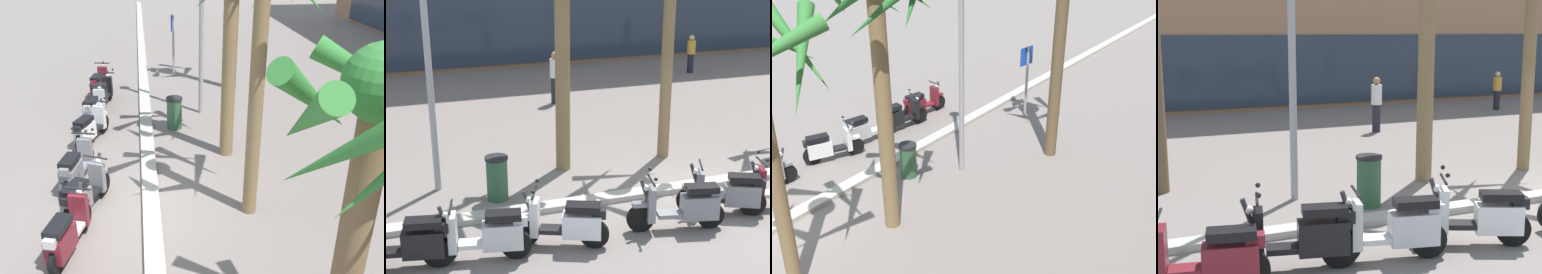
# 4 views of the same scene
# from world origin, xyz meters

# --- Properties ---
(ground_plane) EXTENTS (200.00, 200.00, 0.00)m
(ground_plane) POSITION_xyz_m (0.00, 0.00, 0.00)
(ground_plane) COLOR slate
(curb_strip) EXTENTS (60.00, 0.36, 0.12)m
(curb_strip) POSITION_xyz_m (0.00, 0.52, 0.06)
(curb_strip) COLOR #ADA89E
(curb_strip) RESTS_ON ground
(scooter_maroon_lead_nearest) EXTENTS (1.72, 0.66, 1.04)m
(scooter_maroon_lead_nearest) POSITION_xyz_m (-7.30, -1.06, 0.44)
(scooter_maroon_lead_nearest) COLOR black
(scooter_maroon_lead_nearest) RESTS_ON ground
(scooter_black_tail_end) EXTENTS (1.76, 0.69, 1.17)m
(scooter_black_tail_end) POSITION_xyz_m (-6.03, -0.85, 0.47)
(scooter_black_tail_end) COLOR black
(scooter_black_tail_end) RESTS_ON ground
(scooter_silver_mid_front) EXTENTS (1.73, 0.68, 1.04)m
(scooter_silver_mid_front) POSITION_xyz_m (-4.74, -1.02, 0.46)
(scooter_silver_mid_front) COLOR black
(scooter_silver_mid_front) RESTS_ON ground
(scooter_white_mid_rear) EXTENTS (1.65, 0.88, 1.17)m
(scooter_white_mid_rear) POSITION_xyz_m (-3.33, -1.02, 0.45)
(scooter_white_mid_rear) COLOR black
(scooter_white_mid_rear) RESTS_ON ground
(scooter_grey_far_back) EXTENTS (1.84, 0.72, 1.17)m
(scooter_grey_far_back) POSITION_xyz_m (-1.06, -1.12, 0.47)
(scooter_grey_far_back) COLOR black
(scooter_grey_far_back) RESTS_ON ground
(scooter_grey_last_in_row) EXTENTS (1.63, 0.90, 1.04)m
(scooter_grey_last_in_row) POSITION_xyz_m (0.08, -0.84, 0.45)
(scooter_grey_last_in_row) COLOR black
(scooter_grey_last_in_row) RESTS_ON ground
(scooter_maroon_mid_centre) EXTENTS (1.71, 0.74, 1.17)m
(scooter_maroon_mid_centre) POSITION_xyz_m (1.33, -1.00, 0.46)
(scooter_maroon_mid_centre) COLOR black
(scooter_maroon_mid_centre) RESTS_ON ground
(crossing_sign) EXTENTS (0.60, 0.16, 2.40)m
(crossing_sign) POSITION_xyz_m (-9.39, 1.75, 1.50)
(crossing_sign) COLOR #939399
(crossing_sign) RESTS_ON ground
(palm_tree_near_sign) EXTENTS (2.14, 2.16, 4.43)m
(palm_tree_near_sign) POSITION_xyz_m (4.36, 2.59, 3.36)
(palm_tree_near_sign) COLOR brown
(palm_tree_near_sign) RESTS_ON ground
(litter_bin) EXTENTS (0.48, 0.48, 0.95)m
(litter_bin) POSITION_xyz_m (-4.07, 1.36, 0.48)
(litter_bin) COLOR #2D5638
(litter_bin) RESTS_ON ground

